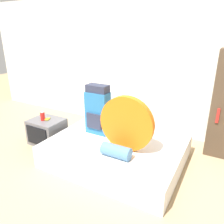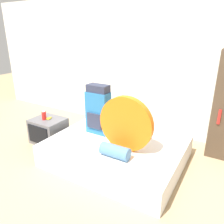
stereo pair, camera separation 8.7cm
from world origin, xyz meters
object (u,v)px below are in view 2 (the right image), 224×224
Objects in this scene: tent_bag at (126,124)px; sleeping_roll at (115,151)px; backpack at (98,110)px; canister at (44,115)px; television at (49,131)px.

tent_bag reaches higher than sleeping_roll.
sleeping_roll is (-0.02, -0.25, -0.30)m from tent_bag.
canister is (-0.99, -0.24, -0.21)m from backpack.
backpack is 0.86m from sleeping_roll.
sleeping_roll is 1.62m from television.
sleeping_roll is at bearing -40.38° from backpack.
tent_bag is at bearing -2.30° from television.
television is at bearing -167.93° from backpack.
backpack is 1.11m from television.
canister is (-1.60, 0.28, 0.10)m from sleeping_roll.
television is (-1.60, 0.06, -0.51)m from tent_bag.
television is 0.31m from canister.
tent_bag reaches higher than television.
sleeping_roll is 0.70× the size of television.
backpack reaches higher than canister.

